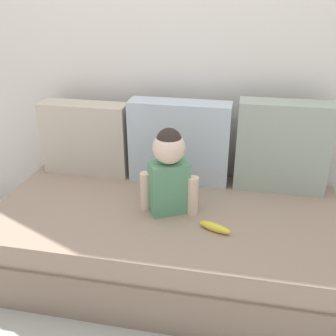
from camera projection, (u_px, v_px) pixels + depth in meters
ground_plane at (167, 267)px, 2.24m from camera, size 12.00×12.00×0.00m
back_wall at (187, 30)px, 2.24m from camera, size 5.11×0.10×2.49m
couch at (167, 240)px, 2.16m from camera, size 1.91×0.95×0.39m
throw_pillow_left at (86, 138)px, 2.41m from camera, size 0.54×0.16×0.45m
throw_pillow_center at (179, 142)px, 2.30m from camera, size 0.59×0.16×0.49m
throw_pillow_right at (282, 147)px, 2.19m from camera, size 0.51×0.16×0.52m
toddler at (169, 170)px, 1.96m from camera, size 0.31×0.20×0.47m
banana at (215, 227)px, 1.89m from camera, size 0.17×0.10×0.04m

